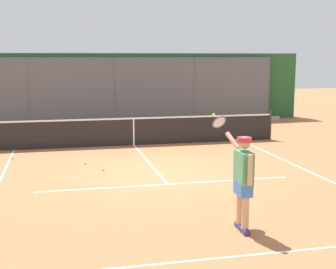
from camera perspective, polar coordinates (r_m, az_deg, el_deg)
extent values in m
plane|color=#B76B42|center=(12.56, -1.22, -4.65)|extent=(60.00, 60.00, 0.00)
cube|color=white|center=(7.55, 7.53, -14.38)|extent=(7.96, 0.05, 0.01)
cube|color=white|center=(11.47, -0.04, -5.99)|extent=(6.21, 0.05, 0.01)
cube|color=white|center=(13.32, 16.45, -4.21)|extent=(0.05, 9.60, 0.01)
cube|color=white|center=(13.98, -2.46, -3.21)|extent=(0.05, 5.28, 0.01)
cylinder|color=#565B60|center=(23.85, 12.02, 5.45)|extent=(0.07, 0.07, 3.03)
cylinder|color=#565B60|center=(22.52, 3.22, 5.43)|extent=(0.07, 0.07, 3.03)
cylinder|color=#565B60|center=(21.78, -6.43, 5.25)|extent=(0.07, 0.07, 3.03)
cylinder|color=#565B60|center=(21.68, -16.45, 4.91)|extent=(0.07, 0.07, 3.03)
cylinder|color=#565B60|center=(21.72, -6.50, 9.13)|extent=(15.13, 0.05, 0.05)
cube|color=#565B60|center=(21.78, -6.43, 5.25)|extent=(15.13, 0.02, 3.03)
cube|color=#235B2D|center=(22.41, -6.62, 5.58)|extent=(18.13, 0.90, 3.20)
cube|color=#ADADA8|center=(21.75, -6.30, 1.43)|extent=(16.13, 0.18, 0.15)
cylinder|color=#2D2D2D|center=(17.93, 12.18, 1.09)|extent=(0.09, 0.09, 1.07)
cube|color=black|center=(16.45, -4.15, 0.28)|extent=(10.12, 0.02, 0.91)
cube|color=white|center=(16.38, -4.17, 1.93)|extent=(10.12, 0.04, 0.05)
cube|color=white|center=(16.45, -4.15, 0.28)|extent=(0.05, 0.04, 0.91)
cube|color=navy|center=(8.49, 9.21, -11.37)|extent=(0.12, 0.26, 0.09)
cylinder|color=tan|center=(8.35, 9.29, -8.59)|extent=(0.13, 0.13, 0.78)
cube|color=navy|center=(8.72, 8.58, -10.79)|extent=(0.12, 0.26, 0.09)
cylinder|color=tan|center=(8.58, 8.65, -8.08)|extent=(0.13, 0.13, 0.78)
cube|color=#3D7AC6|center=(8.38, 9.02, -6.32)|extent=(0.23, 0.41, 0.26)
cube|color=#4C9E6B|center=(8.29, 9.08, -3.92)|extent=(0.22, 0.48, 0.56)
cylinder|color=tan|center=(8.02, 9.83, -4.23)|extent=(0.08, 0.08, 0.52)
cylinder|color=tan|center=(8.61, 7.78, -0.74)|extent=(0.19, 0.39, 0.29)
sphere|color=tan|center=(8.20, 9.16, -1.01)|extent=(0.21, 0.21, 0.21)
cylinder|color=red|center=(8.19, 9.17, -0.60)|extent=(0.25, 0.25, 0.08)
cube|color=red|center=(8.31, 8.87, -0.68)|extent=(0.19, 0.20, 0.02)
cylinder|color=black|center=(8.77, 6.86, 0.53)|extent=(0.08, 0.17, 0.13)
torus|color=#28569E|center=(8.91, 6.17, 1.48)|extent=(0.33, 0.26, 0.26)
cylinder|color=silver|center=(8.91, 6.17, 1.48)|extent=(0.28, 0.20, 0.21)
sphere|color=#CCDB33|center=(9.04, 5.52, 2.36)|extent=(0.07, 0.07, 0.07)
sphere|color=#CCDB33|center=(13.75, -9.93, -3.42)|extent=(0.07, 0.07, 0.07)
sphere|color=#C1D138|center=(14.97, -18.22, -2.71)|extent=(0.07, 0.07, 0.07)
sphere|color=#CCDB33|center=(12.90, -7.77, -4.21)|extent=(0.07, 0.07, 0.07)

